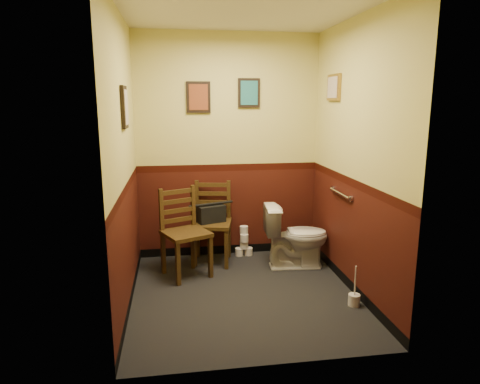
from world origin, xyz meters
TOP-DOWN VIEW (x-y plane):
  - floor at (0.00, 0.00)m, footprint 2.20×2.40m
  - ceiling at (0.00, 0.00)m, footprint 2.20×2.40m
  - wall_back at (0.00, 1.20)m, footprint 2.20×0.00m
  - wall_front at (0.00, -1.20)m, footprint 2.20×0.00m
  - wall_left at (-1.10, 0.00)m, footprint 0.00×2.40m
  - wall_right at (1.10, 0.00)m, footprint 0.00×2.40m
  - grab_bar at (1.07, 0.25)m, footprint 0.05×0.56m
  - framed_print_back_a at (-0.35, 1.18)m, footprint 0.28×0.04m
  - framed_print_back_b at (0.25, 1.18)m, footprint 0.26×0.04m
  - framed_print_left at (-1.08, 0.10)m, footprint 0.04×0.30m
  - framed_print_right at (1.08, 0.60)m, footprint 0.04×0.34m
  - toilet at (0.72, 0.65)m, footprint 0.77×0.47m
  - toilet_brush at (1.00, -0.40)m, footprint 0.11×0.11m
  - chair_left at (-0.57, 0.61)m, footprint 0.60×0.60m
  - chair_right at (-0.23, 0.96)m, footprint 0.53×0.53m
  - handbag at (-0.24, 0.91)m, footprint 0.35×0.26m
  - tp_stack at (0.18, 1.09)m, footprint 0.22×0.13m

SIDE VIEW (x-z plane):
  - floor at x=0.00m, z-range 0.00..0.00m
  - toilet_brush at x=1.00m, z-range -0.13..0.26m
  - tp_stack at x=0.18m, z-range -0.03..0.35m
  - toilet at x=0.72m, z-range 0.00..0.73m
  - chair_right at x=-0.23m, z-range 0.00..0.97m
  - chair_left at x=-0.57m, z-range 0.00..0.97m
  - handbag at x=-0.24m, z-range 0.49..0.72m
  - grab_bar at x=1.07m, z-range 0.92..0.98m
  - wall_back at x=0.00m, z-range 0.00..2.70m
  - wall_front at x=0.00m, z-range 0.00..2.70m
  - wall_left at x=-1.10m, z-range 0.00..2.70m
  - wall_right at x=1.10m, z-range 0.00..2.70m
  - framed_print_left at x=-1.08m, z-range 1.66..2.04m
  - framed_print_back_a at x=-0.35m, z-range 1.77..2.13m
  - framed_print_back_b at x=0.25m, z-range 1.83..2.17m
  - framed_print_right at x=1.08m, z-range 1.91..2.19m
  - ceiling at x=0.00m, z-range 2.70..2.70m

